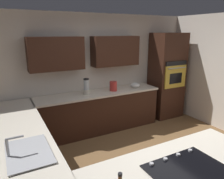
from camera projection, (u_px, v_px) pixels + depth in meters
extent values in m
plane|color=brown|center=(148.00, 168.00, 3.57)|extent=(14.00, 14.00, 0.00)
cube|color=silver|center=(96.00, 71.00, 5.02)|extent=(6.00, 0.10, 2.60)
cube|color=#381E14|center=(115.00, 51.00, 4.89)|extent=(1.10, 0.34, 0.66)
cube|color=#381E14|center=(56.00, 54.00, 4.27)|extent=(1.10, 0.34, 0.66)
cube|color=#381E14|center=(99.00, 112.00, 4.88)|extent=(2.80, 0.60, 0.86)
cube|color=silver|center=(99.00, 93.00, 4.76)|extent=(2.84, 0.64, 0.04)
cube|color=#381E14|center=(25.00, 158.00, 3.10)|extent=(0.60, 2.90, 0.86)
cube|color=silver|center=(22.00, 130.00, 2.98)|extent=(0.64, 2.94, 0.04)
cube|color=silver|center=(188.00, 173.00, 2.08)|extent=(2.01, 1.07, 0.04)
cube|color=#381E14|center=(167.00, 76.00, 5.59)|extent=(0.80, 0.60, 2.18)
cube|color=gold|center=(175.00, 77.00, 5.32)|extent=(0.66, 0.03, 0.56)
cube|color=black|center=(176.00, 78.00, 5.32)|extent=(0.40, 0.01, 0.26)
cube|color=black|center=(176.00, 63.00, 5.23)|extent=(0.66, 0.02, 0.11)
cylinder|color=silver|center=(177.00, 68.00, 5.23)|extent=(0.56, 0.02, 0.02)
cube|color=#515456|center=(27.00, 146.00, 2.51)|extent=(0.40, 0.30, 0.02)
cube|color=#515456|center=(31.00, 160.00, 2.22)|extent=(0.40, 0.30, 0.02)
cube|color=#B7BABF|center=(29.00, 152.00, 2.37)|extent=(0.46, 0.70, 0.01)
cylinder|color=#B7BABF|center=(8.00, 149.00, 2.25)|extent=(0.03, 0.03, 0.22)
cylinder|color=#B7BABF|center=(15.00, 138.00, 2.26)|extent=(0.18, 0.02, 0.02)
cube|color=black|center=(189.00, 170.00, 2.07)|extent=(0.76, 0.56, 0.01)
cylinder|color=#B2B2B7|center=(190.00, 150.00, 2.39)|extent=(0.04, 0.04, 0.02)
cylinder|color=#B2B2B7|center=(178.00, 155.00, 2.30)|extent=(0.04, 0.04, 0.02)
cylinder|color=#B2B2B7|center=(165.00, 159.00, 2.22)|extent=(0.04, 0.04, 0.02)
cylinder|color=#B2B2B7|center=(152.00, 164.00, 2.14)|extent=(0.04, 0.04, 0.02)
cylinder|color=beige|center=(87.00, 92.00, 4.58)|extent=(0.15, 0.15, 0.11)
cylinder|color=silver|center=(86.00, 85.00, 4.54)|extent=(0.11, 0.11, 0.21)
cylinder|color=black|center=(86.00, 79.00, 4.50)|extent=(0.12, 0.12, 0.03)
ellipsoid|color=white|center=(135.00, 85.00, 5.15)|extent=(0.23, 0.23, 0.12)
cylinder|color=red|center=(113.00, 86.00, 4.86)|extent=(0.17, 0.17, 0.22)
cylinder|color=brown|center=(120.00, 179.00, 1.57)|extent=(0.03, 0.03, 0.06)
cylinder|color=black|center=(120.00, 174.00, 1.56)|extent=(0.03, 0.03, 0.02)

